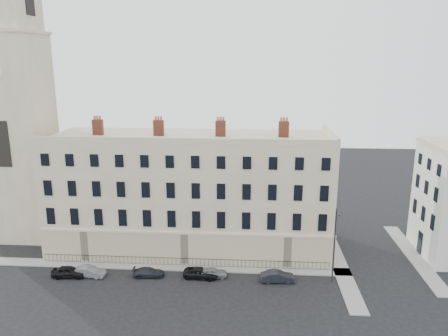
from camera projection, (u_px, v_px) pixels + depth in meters
The scene contains 14 objects.
ground at pixel (231, 291), 47.78m from camera, with size 160.00×160.00×0.00m, color black.
terrace at pixel (191, 192), 57.91m from camera, with size 36.22×12.22×17.00m.
church_tower at pixel (15, 104), 58.71m from camera, with size 8.00×8.13×44.00m.
pavement_terrace at pixel (151, 266), 53.26m from camera, with size 48.00×2.00×0.12m, color gray.
pavement_east_return at pixel (338, 261), 54.65m from camera, with size 2.00×24.00×0.12m, color gray.
pavement_adjacent at pixel (414, 256), 55.92m from camera, with size 2.00×20.00×0.12m, color gray.
railings at pixel (184, 262), 53.26m from camera, with size 35.00×0.04×0.96m.
car_a at pixel (69, 272), 50.58m from camera, with size 1.56×3.89×1.33m, color black.
car_b at pixel (89, 272), 50.73m from camera, with size 1.30×3.73×1.23m, color slate.
car_c at pixel (149, 272), 50.72m from camera, with size 1.48×3.65×1.06m, color #22262D.
car_d at pixel (201, 273), 50.50m from camera, with size 1.90×4.13×1.15m, color black.
car_e at pixel (212, 273), 50.49m from camera, with size 1.43×3.56×1.21m, color gray.
car_f at pixel (278, 277), 49.51m from camera, with size 1.35×3.87×1.28m, color black.
streetlamp at pixel (335, 242), 48.27m from camera, with size 0.25×1.92×8.87m.
Camera 1 is at (2.18, -42.97, 24.75)m, focal length 35.00 mm.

